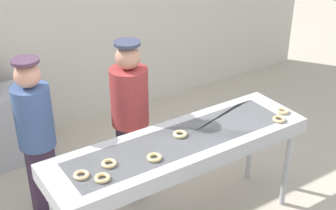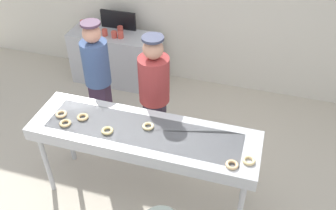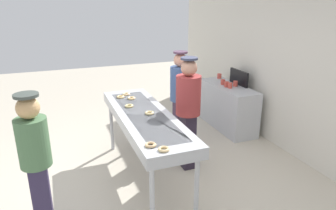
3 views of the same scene
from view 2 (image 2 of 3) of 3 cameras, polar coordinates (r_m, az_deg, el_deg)
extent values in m
plane|color=beige|center=(4.46, -3.35, -13.48)|extent=(16.00, 16.00, 0.00)
cube|color=#B7BABF|center=(3.78, -3.86, -4.77)|extent=(2.37, 0.68, 0.14)
cube|color=slate|center=(3.76, -3.88, -4.43)|extent=(2.02, 0.47, 0.08)
cylinder|color=#B7BABF|center=(4.39, -18.40, -8.73)|extent=(0.06, 0.06, 0.86)
cylinder|color=#B7BABF|center=(4.68, -15.17, -4.38)|extent=(0.06, 0.06, 0.86)
cylinder|color=#B7BABF|center=(4.17, 12.11, -10.26)|extent=(0.06, 0.06, 0.86)
torus|color=#EBC583|center=(3.96, -13.17, -1.83)|extent=(0.16, 0.16, 0.03)
torus|color=#E7CF83|center=(3.75, -9.44, -3.98)|extent=(0.17, 0.17, 0.03)
torus|color=#F8D094|center=(4.06, -16.33, -1.37)|extent=(0.14, 0.14, 0.03)
torus|color=#F5D28F|center=(3.49, 12.50, -8.47)|extent=(0.17, 0.17, 0.03)
torus|color=beige|center=(3.75, -3.12, -3.33)|extent=(0.15, 0.15, 0.03)
torus|color=#F3CC86|center=(3.93, -15.73, -2.75)|extent=(0.12, 0.12, 0.03)
torus|color=#F0C489|center=(3.42, 9.96, -9.17)|extent=(0.15, 0.15, 0.03)
cube|color=#271F2E|center=(4.62, -1.99, -3.37)|extent=(0.24, 0.18, 0.86)
cylinder|color=#993333|center=(4.17, -2.21, 3.96)|extent=(0.36, 0.36, 0.57)
sphere|color=tan|center=(3.96, -2.35, 8.72)|extent=(0.23, 0.23, 0.23)
cylinder|color=#33384E|center=(3.90, -2.40, 10.37)|extent=(0.24, 0.24, 0.03)
cube|color=#3B2840|center=(5.08, -10.25, -0.12)|extent=(0.24, 0.18, 0.79)
cylinder|color=#3F598C|center=(4.69, -11.19, 6.45)|extent=(0.34, 0.34, 0.59)
sphere|color=tan|center=(4.49, -11.83, 10.86)|extent=(0.23, 0.23, 0.23)
cylinder|color=#4F354B|center=(4.43, -12.04, 12.33)|extent=(0.24, 0.24, 0.03)
cube|color=#B7BABF|center=(6.00, -8.08, 7.21)|extent=(1.42, 0.52, 0.86)
cylinder|color=#CC4C3F|center=(5.67, -8.41, 10.82)|extent=(0.09, 0.09, 0.10)
cylinder|color=#CC4C3F|center=(5.81, -7.46, 11.62)|extent=(0.09, 0.09, 0.10)
cylinder|color=#CC4C3F|center=(5.76, -9.84, 11.10)|extent=(0.09, 0.09, 0.10)
cylinder|color=#CC4C3F|center=(6.10, -13.11, 12.30)|extent=(0.09, 0.09, 0.10)
cylinder|color=#CC4C3F|center=(5.65, -7.41, 10.79)|extent=(0.09, 0.09, 0.10)
cube|color=black|center=(5.90, -7.78, 13.01)|extent=(0.57, 0.04, 0.28)
camera|label=1|loc=(2.97, -74.27, 1.46)|focal=49.23mm
camera|label=3|loc=(3.22, 68.36, -7.66)|focal=32.82mm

